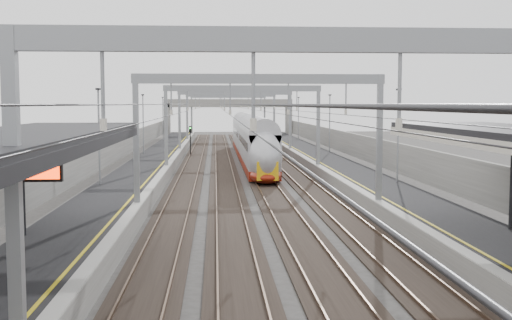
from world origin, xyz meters
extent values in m
cube|color=black|center=(-8.00, 45.00, 0.50)|extent=(4.00, 120.00, 1.00)
cube|color=black|center=(8.00, 45.00, 0.50)|extent=(4.00, 120.00, 1.00)
cube|color=black|center=(-4.50, 45.00, 0.04)|extent=(2.40, 140.00, 0.08)
cube|color=brown|center=(-5.22, 45.00, 0.13)|extent=(0.07, 140.00, 0.14)
cube|color=brown|center=(-3.78, 45.00, 0.13)|extent=(0.07, 140.00, 0.14)
cube|color=black|center=(-1.50, 45.00, 0.04)|extent=(2.40, 140.00, 0.08)
cube|color=brown|center=(-2.22, 45.00, 0.13)|extent=(0.07, 140.00, 0.14)
cube|color=brown|center=(-0.78, 45.00, 0.13)|extent=(0.07, 140.00, 0.14)
cube|color=black|center=(1.50, 45.00, 0.04)|extent=(2.40, 140.00, 0.08)
cube|color=brown|center=(0.78, 45.00, 0.13)|extent=(0.07, 140.00, 0.14)
cube|color=brown|center=(2.22, 45.00, 0.13)|extent=(0.07, 140.00, 0.14)
cube|color=black|center=(4.50, 45.00, 0.04)|extent=(2.40, 140.00, 0.08)
cube|color=brown|center=(3.78, 45.00, 0.13)|extent=(0.07, 140.00, 0.14)
cube|color=brown|center=(5.22, 45.00, 0.13)|extent=(0.07, 140.00, 0.14)
cube|color=gray|center=(-6.30, 2.00, 4.30)|extent=(0.28, 0.28, 6.60)
cube|color=gray|center=(0.00, 2.00, 7.35)|extent=(13.00, 0.25, 0.50)
cube|color=gray|center=(-6.30, 22.00, 4.30)|extent=(0.28, 0.28, 6.60)
cube|color=gray|center=(6.30, 22.00, 4.30)|extent=(0.28, 0.28, 6.60)
cube|color=gray|center=(0.00, 22.00, 7.35)|extent=(13.00, 0.25, 0.50)
cube|color=gray|center=(-6.30, 42.00, 4.30)|extent=(0.28, 0.28, 6.60)
cube|color=gray|center=(6.30, 42.00, 4.30)|extent=(0.28, 0.28, 6.60)
cube|color=gray|center=(0.00, 42.00, 7.35)|extent=(13.00, 0.25, 0.50)
cube|color=gray|center=(-6.30, 62.00, 4.30)|extent=(0.28, 0.28, 6.60)
cube|color=gray|center=(6.30, 62.00, 4.30)|extent=(0.28, 0.28, 6.60)
cube|color=gray|center=(0.00, 62.00, 7.35)|extent=(13.00, 0.25, 0.50)
cube|color=gray|center=(-6.30, 82.00, 4.30)|extent=(0.28, 0.28, 6.60)
cube|color=gray|center=(6.30, 82.00, 4.30)|extent=(0.28, 0.28, 6.60)
cube|color=gray|center=(0.00, 82.00, 7.35)|extent=(13.00, 0.25, 0.50)
cube|color=gray|center=(-6.30, 100.00, 4.30)|extent=(0.28, 0.28, 6.60)
cube|color=gray|center=(6.30, 100.00, 4.30)|extent=(0.28, 0.28, 6.60)
cube|color=gray|center=(0.00, 100.00, 7.35)|extent=(13.00, 0.25, 0.50)
cylinder|color=#262628|center=(-4.50, 50.00, 5.50)|extent=(0.03, 140.00, 0.03)
cylinder|color=#262628|center=(-1.50, 50.00, 5.50)|extent=(0.03, 140.00, 0.03)
cylinder|color=#262628|center=(1.50, 50.00, 5.50)|extent=(0.03, 140.00, 0.03)
cylinder|color=#262628|center=(4.50, 50.00, 5.50)|extent=(0.03, 140.00, 0.03)
cylinder|color=black|center=(-9.70, 14.00, 3.00)|extent=(0.20, 0.20, 4.00)
cube|color=black|center=(-6.60, 4.00, 4.55)|extent=(1.60, 0.15, 0.55)
cube|color=#F62B04|center=(-6.60, 3.92, 4.55)|extent=(1.50, 0.02, 0.42)
cylinder|color=black|center=(9.70, 14.00, 3.00)|extent=(0.20, 0.20, 4.00)
cube|color=slate|center=(0.00, 100.00, 6.20)|extent=(22.00, 2.20, 1.40)
cube|color=slate|center=(-10.50, 100.00, 3.10)|extent=(1.00, 2.20, 6.20)
cube|color=slate|center=(10.50, 100.00, 3.10)|extent=(1.00, 2.20, 6.20)
cube|color=slate|center=(-11.20, 45.00, 1.60)|extent=(0.30, 120.00, 3.20)
cube|color=slate|center=(11.20, 45.00, 1.60)|extent=(0.30, 120.00, 3.20)
cube|color=maroon|center=(1.50, 47.76, 0.57)|extent=(2.50, 21.26, 0.74)
cube|color=#A1A1A7|center=(1.50, 47.76, 2.33)|extent=(2.50, 21.26, 2.77)
cube|color=black|center=(1.50, 40.32, 0.27)|extent=(1.85, 2.22, 0.46)
cube|color=maroon|center=(1.50, 69.40, 0.57)|extent=(2.50, 21.26, 0.74)
cube|color=#A1A1A7|center=(1.50, 69.40, 2.33)|extent=(2.50, 21.26, 2.77)
cube|color=black|center=(1.50, 61.95, 0.27)|extent=(1.85, 2.22, 0.46)
ellipsoid|color=#A1A1A7|center=(1.50, 36.95, 2.05)|extent=(2.50, 4.81, 3.88)
cube|color=#E2A90B|center=(1.50, 34.96, 1.22)|extent=(1.57, 0.12, 1.39)
cube|color=black|center=(1.50, 35.38, 2.60)|extent=(1.48, 0.54, 0.87)
cylinder|color=black|center=(-5.20, 64.55, 1.50)|extent=(0.12, 0.12, 3.00)
cube|color=black|center=(-5.20, 64.55, 3.10)|extent=(0.32, 0.22, 0.75)
sphere|color=#0CE526|center=(-5.20, 64.42, 3.25)|extent=(0.16, 0.16, 0.16)
cylinder|color=black|center=(3.20, 64.59, 1.50)|extent=(0.12, 0.12, 3.00)
cube|color=black|center=(3.20, 64.59, 3.10)|extent=(0.32, 0.22, 0.75)
sphere|color=red|center=(3.20, 64.46, 3.25)|extent=(0.16, 0.16, 0.16)
cylinder|color=black|center=(5.40, 70.78, 1.50)|extent=(0.12, 0.12, 3.00)
cube|color=black|center=(5.40, 70.78, 3.10)|extent=(0.32, 0.22, 0.75)
sphere|color=red|center=(5.40, 70.65, 3.25)|extent=(0.16, 0.16, 0.16)
camera|label=1|loc=(-2.27, -10.97, 6.06)|focal=45.00mm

